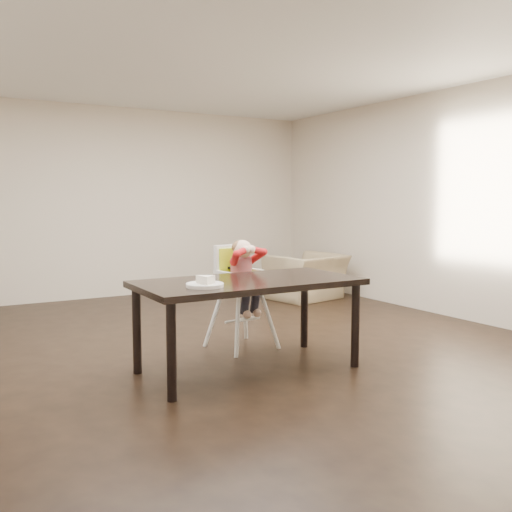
{
  "coord_description": "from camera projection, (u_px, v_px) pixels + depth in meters",
  "views": [
    {
      "loc": [
        -2.4,
        -4.57,
        1.4
      ],
      "look_at": [
        0.19,
        -0.12,
        0.89
      ],
      "focal_mm": 40.0,
      "sensor_mm": 36.0,
      "label": 1
    }
  ],
  "objects": [
    {
      "name": "armchair",
      "position": [
        306.0,
        269.0,
        7.98
      ],
      "size": [
        1.07,
        0.81,
        0.84
      ],
      "primitive_type": "imported",
      "rotation": [
        0.0,
        0.0,
        3.34
      ],
      "color": "#978460",
      "rests_on": "ground"
    },
    {
      "name": "room_walls",
      "position": [
        230.0,
        148.0,
        5.08
      ],
      "size": [
        6.02,
        7.02,
        2.71
      ],
      "color": "beige",
      "rests_on": "ground"
    },
    {
      "name": "dining_table",
      "position": [
        248.0,
        289.0,
        4.64
      ],
      "size": [
        1.8,
        0.9,
        0.75
      ],
      "color": "black",
      "rests_on": "ground"
    },
    {
      "name": "high_chair",
      "position": [
        240.0,
        272.0,
        5.35
      ],
      "size": [
        0.48,
        0.48,
        1.02
      ],
      "rotation": [
        0.0,
        0.0,
        0.15
      ],
      "color": "white",
      "rests_on": "ground"
    },
    {
      "name": "ground",
      "position": [
        231.0,
        351.0,
        5.27
      ],
      "size": [
        7.0,
        7.0,
        0.0
      ],
      "primitive_type": "plane",
      "color": "black",
      "rests_on": "ground"
    },
    {
      "name": "plate",
      "position": [
        205.0,
        283.0,
        4.26
      ],
      "size": [
        0.34,
        0.34,
        0.08
      ],
      "rotation": [
        0.0,
        0.0,
        0.22
      ],
      "color": "white",
      "rests_on": "dining_table"
    }
  ]
}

